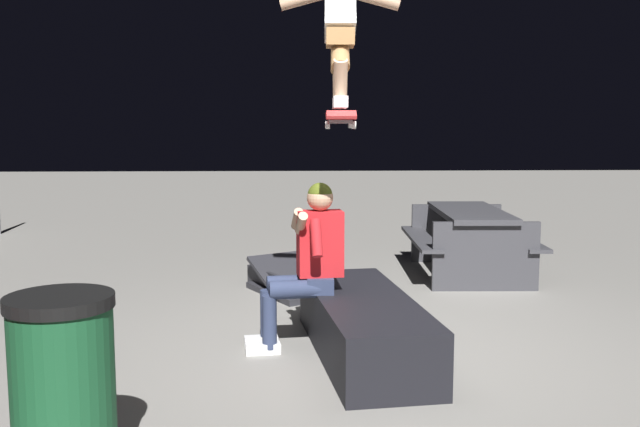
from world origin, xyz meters
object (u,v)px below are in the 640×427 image
at_px(skater_airborne, 340,23).
at_px(skateboard, 340,118).
at_px(ledge_box_main, 364,326).
at_px(picnic_table_back, 470,232).
at_px(kicker_ramp, 302,285).
at_px(trash_bin, 64,390).
at_px(person_sitting_on_ledge, 307,258).

bearing_deg(skater_airborne, skateboard, 177.76).
xyz_separation_m(ledge_box_main, picnic_table_back, (2.76, -1.48, 0.28)).
relative_size(ledge_box_main, kicker_ramp, 1.66).
xyz_separation_m(ledge_box_main, kicker_ramp, (2.02, 0.44, -0.15)).
relative_size(picnic_table_back, trash_bin, 1.86).
distance_m(skateboard, kicker_ramp, 2.58).
relative_size(person_sitting_on_ledge, skater_airborne, 1.14).
bearing_deg(skater_airborne, trash_bin, 144.21).
bearing_deg(picnic_table_back, skateboard, 148.32).
bearing_deg(skater_airborne, kicker_ramp, 7.95).
relative_size(ledge_box_main, person_sitting_on_ledge, 1.57).
relative_size(kicker_ramp, trash_bin, 1.30).
height_order(ledge_box_main, picnic_table_back, picnic_table_back).
relative_size(skater_airborne, picnic_table_back, 0.65).
distance_m(ledge_box_main, trash_bin, 2.48).
bearing_deg(person_sitting_on_ledge, trash_bin, 149.73).
relative_size(person_sitting_on_ledge, trash_bin, 1.37).
height_order(ledge_box_main, skater_airborne, skater_airborne).
bearing_deg(kicker_ramp, trash_bin, 163.09).
height_order(skateboard, trash_bin, skateboard).
bearing_deg(ledge_box_main, picnic_table_back, -28.13).
height_order(skater_airborne, trash_bin, skater_airborne).
relative_size(ledge_box_main, picnic_table_back, 1.16).
distance_m(skater_airborne, trash_bin, 3.16).
height_order(person_sitting_on_ledge, skater_airborne, skater_airborne).
bearing_deg(picnic_table_back, trash_bin, 146.21).
bearing_deg(person_sitting_on_ledge, skateboard, -113.90).
bearing_deg(skateboard, skater_airborne, -2.24).
height_order(person_sitting_on_ledge, trash_bin, person_sitting_on_ledge).
xyz_separation_m(skater_airborne, picnic_table_back, (2.63, -1.65, -1.95)).
height_order(ledge_box_main, person_sitting_on_ledge, person_sitting_on_ledge).
bearing_deg(skateboard, kicker_ramp, 7.65).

